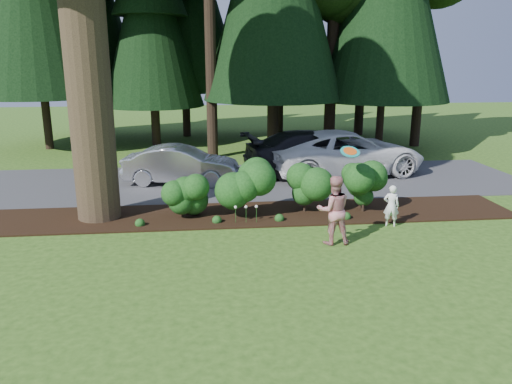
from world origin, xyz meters
TOP-DOWN VIEW (x-y plane):
  - ground at (0.00, 0.00)m, footprint 80.00×80.00m
  - mulch_bed at (0.00, 3.25)m, footprint 16.00×2.50m
  - driveway at (0.00, 7.50)m, footprint 22.00×6.00m
  - shrub_row at (0.77, 3.14)m, footprint 6.53×1.60m
  - lily_cluster at (-0.30, 2.40)m, footprint 0.69×0.09m
  - car_silver_wagon at (-2.31, 7.39)m, footprint 4.50×2.19m
  - car_white_suv at (4.24, 8.15)m, footprint 6.97×4.27m
  - car_dark_suv at (3.17, 8.55)m, footprint 6.33×3.38m
  - child at (3.78, 1.80)m, footprint 0.50×0.40m
  - adult at (1.78, 0.63)m, footprint 0.87×0.68m
  - frisbee at (2.58, 2.08)m, footprint 0.56×0.51m

SIDE VIEW (x-z plane):
  - ground at x=0.00m, z-range 0.00..0.00m
  - driveway at x=0.00m, z-range 0.00..0.03m
  - mulch_bed at x=0.00m, z-range 0.00..0.05m
  - lily_cluster at x=-0.30m, z-range 0.21..0.78m
  - child at x=3.78m, z-range 0.00..1.20m
  - car_silver_wagon at x=-2.31m, z-range 0.03..1.45m
  - shrub_row at x=0.77m, z-range 0.00..1.61m
  - adult at x=1.78m, z-range 0.00..1.79m
  - car_dark_suv at x=3.17m, z-range 0.03..1.78m
  - car_white_suv at x=4.24m, z-range 0.03..1.83m
  - frisbee at x=2.58m, z-range 2.00..2.26m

